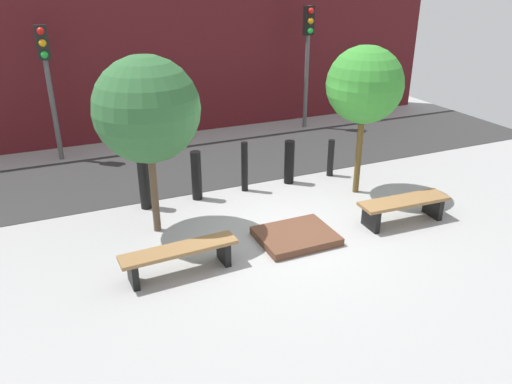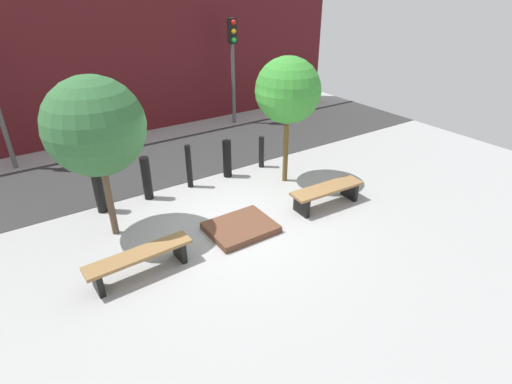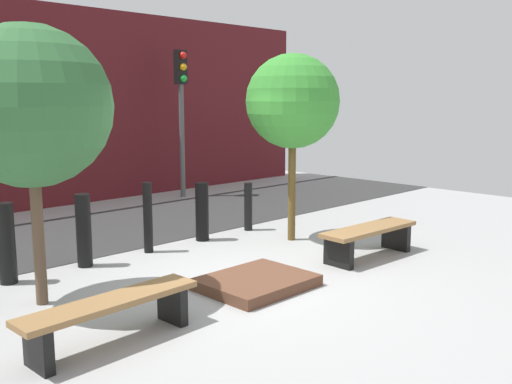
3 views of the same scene
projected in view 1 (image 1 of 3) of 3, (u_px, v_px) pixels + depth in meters
The scene contains 15 objects.
ground_plane at pixel (289, 233), 9.01m from camera, with size 18.00×18.00×0.00m, color #9D9D9D.
road_strip at pixel (217, 163), 12.24m from camera, with size 18.00×3.10×0.01m, color #2F2F2F.
building_facade at pixel (178, 55), 13.88m from camera, with size 16.20×0.50×4.32m, color #511419.
bench_left at pixel (180, 255), 7.69m from camera, with size 1.85×0.47×0.45m.
bench_right at pixel (404, 206), 9.26m from camera, with size 1.77×0.55×0.46m.
planter_bed at pixel (296, 236), 8.75m from camera, with size 1.31×1.06×0.14m, color brown.
tree_behind_left_bench at pixel (147, 110), 8.19m from camera, with size 1.78×1.78×3.14m.
tree_behind_right_bench at pixel (365, 85), 9.75m from camera, with size 1.52×1.52×3.05m.
bollard_far_left at pixel (144, 184), 9.75m from camera, with size 0.22×0.22×1.04m, color black.
bollard_left at pixel (196, 176), 10.14m from camera, with size 0.21×0.21×1.03m, color black.
bollard_center at pixel (245, 167), 10.52m from camera, with size 0.14×0.14×1.08m, color black.
bollard_right at pixel (289, 162), 10.93m from camera, with size 0.22×0.22×0.97m, color black.
bollard_far_right at pixel (331, 158), 11.34m from camera, with size 0.15×0.15×0.86m, color black.
traffic_light_west at pixel (47, 69), 11.59m from camera, with size 0.28×0.27×3.22m.
traffic_light_mid_west at pixel (308, 45), 14.07m from camera, with size 0.28×0.27×3.44m.
Camera 1 is at (-3.72, -7.02, 4.35)m, focal length 35.00 mm.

